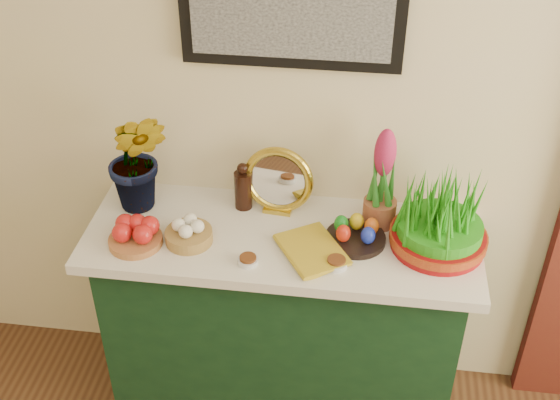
% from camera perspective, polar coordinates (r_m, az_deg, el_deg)
% --- Properties ---
extents(sideboard, '(1.30, 0.45, 0.85)m').
position_cam_1_polar(sideboard, '(2.81, 0.14, -10.14)').
color(sideboard, '#13351A').
rests_on(sideboard, ground).
extents(tablecloth, '(1.40, 0.55, 0.04)m').
position_cam_1_polar(tablecloth, '(2.51, 0.15, -3.05)').
color(tablecloth, silver).
rests_on(tablecloth, sideboard).
extents(hyacinth_green, '(0.29, 0.25, 0.55)m').
position_cam_1_polar(hyacinth_green, '(2.53, -11.65, 4.50)').
color(hyacinth_green, '#297723').
rests_on(hyacinth_green, tablecloth).
extents(apple_bowl, '(0.20, 0.20, 0.10)m').
position_cam_1_polar(apple_bowl, '(2.48, -11.72, -2.77)').
color(apple_bowl, '#A26235').
rests_on(apple_bowl, tablecloth).
extents(garlic_basket, '(0.21, 0.21, 0.09)m').
position_cam_1_polar(garlic_basket, '(2.46, -7.44, -2.63)').
color(garlic_basket, '#A98444').
rests_on(garlic_basket, tablecloth).
extents(vinegar_cruet, '(0.07, 0.07, 0.19)m').
position_cam_1_polar(vinegar_cruet, '(2.58, -3.02, 0.98)').
color(vinegar_cruet, black).
rests_on(vinegar_cruet, tablecloth).
extents(mirror, '(0.27, 0.09, 0.26)m').
position_cam_1_polar(mirror, '(2.54, -0.15, 1.56)').
color(mirror, gold).
rests_on(mirror, tablecloth).
extents(book, '(0.27, 0.30, 0.03)m').
position_cam_1_polar(book, '(2.37, 0.60, -4.65)').
color(book, '#B3961F').
rests_on(book, tablecloth).
extents(spice_dish_left, '(0.07, 0.07, 0.03)m').
position_cam_1_polar(spice_dish_left, '(2.37, -2.62, -4.91)').
color(spice_dish_left, silver).
rests_on(spice_dish_left, tablecloth).
extents(spice_dish_right, '(0.08, 0.08, 0.03)m').
position_cam_1_polar(spice_dish_right, '(2.36, 4.60, -5.11)').
color(spice_dish_right, silver).
rests_on(spice_dish_right, tablecloth).
extents(egg_plate, '(0.27, 0.27, 0.09)m').
position_cam_1_polar(egg_plate, '(2.46, 6.17, -2.73)').
color(egg_plate, black).
rests_on(egg_plate, tablecloth).
extents(hyacinth_pink, '(0.12, 0.12, 0.39)m').
position_cam_1_polar(hyacinth_pink, '(2.47, 8.31, 1.39)').
color(hyacinth_pink, '#995437').
rests_on(hyacinth_pink, tablecloth).
extents(wheatgrass_sabzeh, '(0.34, 0.34, 0.28)m').
position_cam_1_polar(wheatgrass_sabzeh, '(2.43, 12.97, -1.47)').
color(wheatgrass_sabzeh, maroon).
rests_on(wheatgrass_sabzeh, tablecloth).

